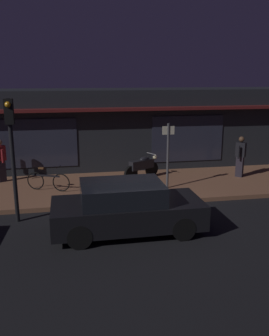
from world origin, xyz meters
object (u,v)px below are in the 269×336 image
(person_photographer, at_px, (1,160))
(bicycle_parked, at_px, (48,181))
(person_bystander, at_px, (240,156))
(sign_post, at_px, (168,152))
(parked_car_far, at_px, (126,208))
(traffic_light_pole, at_px, (11,139))
(motorcycle, at_px, (142,166))

(person_photographer, bearing_deg, bicycle_parked, -39.32)
(person_bystander, height_order, sign_post, sign_post)
(bicycle_parked, distance_m, parked_car_far, 4.38)
(parked_car_far, bearing_deg, sign_post, 57.68)
(bicycle_parked, distance_m, traffic_light_pole, 3.23)
(person_photographer, height_order, sign_post, sign_post)
(parked_car_far, bearing_deg, bicycle_parked, 120.93)
(sign_post, xyz_separation_m, parked_car_far, (-2.07, -3.27, -0.81))
(motorcycle, relative_size, sign_post, 0.65)
(bicycle_parked, bearing_deg, person_photographer, 140.68)
(motorcycle, xyz_separation_m, person_bystander, (3.97, -0.49, 0.38))
(bicycle_parked, xyz_separation_m, traffic_light_pole, (-0.80, -2.44, 1.97))
(motorcycle, xyz_separation_m, bicycle_parked, (-3.67, -0.98, -0.14))
(person_bystander, bearing_deg, traffic_light_pole, -160.86)
(traffic_light_pole, bearing_deg, person_photographer, 104.67)
(motorcycle, height_order, traffic_light_pole, traffic_light_pole)
(person_photographer, relative_size, sign_post, 0.70)
(bicycle_parked, distance_m, sign_post, 4.46)
(motorcycle, xyz_separation_m, traffic_light_pole, (-4.47, -3.42, 1.83))
(traffic_light_pole, relative_size, parked_car_far, 0.88)
(motorcycle, distance_m, traffic_light_pole, 5.92)
(person_photographer, bearing_deg, person_bystander, -6.04)
(person_bystander, height_order, traffic_light_pole, traffic_light_pole)
(motorcycle, relative_size, person_photographer, 0.93)
(sign_post, relative_size, traffic_light_pole, 0.67)
(motorcycle, bearing_deg, sign_post, -66.02)
(motorcycle, bearing_deg, person_photographer, 174.65)
(person_photographer, distance_m, sign_post, 6.47)
(person_bystander, xyz_separation_m, sign_post, (-3.33, -0.97, 0.48))
(bicycle_parked, height_order, traffic_light_pole, traffic_light_pole)
(person_photographer, height_order, traffic_light_pole, traffic_light_pole)
(bicycle_parked, xyz_separation_m, parked_car_far, (2.25, -3.75, 0.20))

